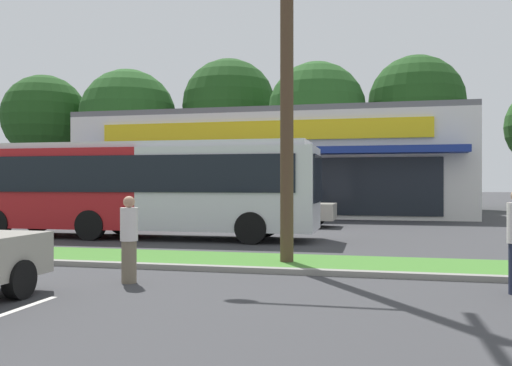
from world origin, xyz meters
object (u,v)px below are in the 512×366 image
at_px(utility_pole, 281,13).
at_px(car_3, 283,208).
at_px(car_1, 137,208).
at_px(pedestrian_near_bench, 129,239).
at_px(city_bus, 133,186).

relative_size(utility_pole, car_3, 2.43).
bearing_deg(utility_pole, car_3, 100.11).
height_order(car_1, car_3, car_3).
bearing_deg(car_3, car_1, -179.62).
relative_size(utility_pole, pedestrian_near_bench, 6.54).
distance_m(city_bus, car_1, 6.61).
bearing_deg(pedestrian_near_bench, utility_pole, -155.98).
height_order(city_bus, pedestrian_near_bench, city_bus).
xyz_separation_m(city_bus, car_3, (4.17, 6.01, -0.98)).
distance_m(city_bus, pedestrian_near_bench, 8.88).
height_order(city_bus, car_3, city_bus).
bearing_deg(car_3, pedestrian_near_bench, -91.68).
distance_m(city_bus, car_3, 7.38).
height_order(utility_pole, car_3, utility_pole).
bearing_deg(pedestrian_near_bench, car_3, -115.08).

